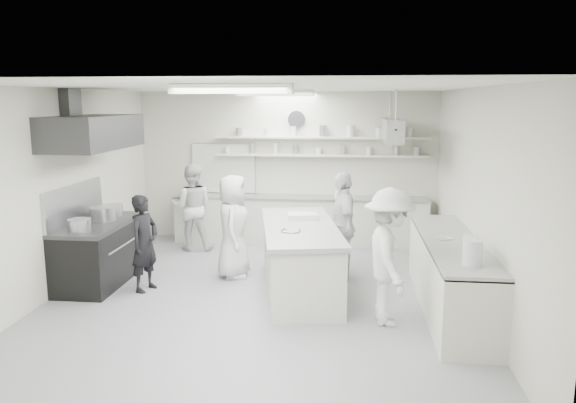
# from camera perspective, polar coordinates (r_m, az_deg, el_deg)

# --- Properties ---
(floor) EXTENTS (6.00, 7.00, 0.02)m
(floor) POSITION_cam_1_polar(r_m,az_deg,el_deg) (8.27, -2.82, -9.74)
(floor) COLOR #91929F
(floor) RESTS_ON ground
(ceiling) EXTENTS (6.00, 7.00, 0.02)m
(ceiling) POSITION_cam_1_polar(r_m,az_deg,el_deg) (7.77, -3.02, 11.68)
(ceiling) COLOR silver
(ceiling) RESTS_ON wall_back
(wall_back) EXTENTS (6.00, 0.04, 3.00)m
(wall_back) POSITION_cam_1_polar(r_m,az_deg,el_deg) (11.31, -0.13, 3.60)
(wall_back) COLOR beige
(wall_back) RESTS_ON floor
(wall_front) EXTENTS (6.00, 0.04, 3.00)m
(wall_front) POSITION_cam_1_polar(r_m,az_deg,el_deg) (4.54, -9.90, -6.78)
(wall_front) COLOR beige
(wall_front) RESTS_ON floor
(wall_left) EXTENTS (0.04, 7.00, 3.00)m
(wall_left) POSITION_cam_1_polar(r_m,az_deg,el_deg) (8.86, -22.46, 0.93)
(wall_left) COLOR beige
(wall_left) RESTS_ON floor
(wall_right) EXTENTS (0.04, 7.00, 3.00)m
(wall_right) POSITION_cam_1_polar(r_m,az_deg,el_deg) (7.98, 18.88, 0.21)
(wall_right) COLOR beige
(wall_right) RESTS_ON floor
(stove) EXTENTS (0.80, 1.80, 0.90)m
(stove) POSITION_cam_1_polar(r_m,az_deg,el_deg) (9.24, -18.65, -5.12)
(stove) COLOR black
(stove) RESTS_ON floor
(exhaust_hood) EXTENTS (0.85, 2.00, 0.50)m
(exhaust_hood) POSITION_cam_1_polar(r_m,az_deg,el_deg) (8.94, -19.35, 6.70)
(exhaust_hood) COLOR #36363A
(exhaust_hood) RESTS_ON wall_left
(back_counter) EXTENTS (5.00, 0.60, 0.92)m
(back_counter) POSITION_cam_1_polar(r_m,az_deg,el_deg) (11.16, 1.24, -1.91)
(back_counter) COLOR silver
(back_counter) RESTS_ON floor
(shelf_lower) EXTENTS (4.20, 0.26, 0.04)m
(shelf_lower) POSITION_cam_1_polar(r_m,az_deg,el_deg) (11.10, 3.40, 4.75)
(shelf_lower) COLOR silver
(shelf_lower) RESTS_ON wall_back
(shelf_upper) EXTENTS (4.20, 0.26, 0.04)m
(shelf_upper) POSITION_cam_1_polar(r_m,az_deg,el_deg) (11.07, 3.42, 6.55)
(shelf_upper) COLOR silver
(shelf_upper) RESTS_ON wall_back
(pass_through_window) EXTENTS (1.30, 0.04, 1.00)m
(pass_through_window) POSITION_cam_1_polar(r_m,az_deg,el_deg) (11.51, -6.59, 3.40)
(pass_through_window) COLOR black
(pass_through_window) RESTS_ON wall_back
(wall_clock) EXTENTS (0.32, 0.05, 0.32)m
(wall_clock) POSITION_cam_1_polar(r_m,az_deg,el_deg) (11.18, 0.88, 8.40)
(wall_clock) COLOR white
(wall_clock) RESTS_ON wall_back
(right_counter) EXTENTS (0.74, 3.30, 0.94)m
(right_counter) POSITION_cam_1_polar(r_m,az_deg,el_deg) (7.96, 16.28, -7.31)
(right_counter) COLOR silver
(right_counter) RESTS_ON floor
(pot_rack) EXTENTS (0.30, 1.60, 0.40)m
(pot_rack) POSITION_cam_1_polar(r_m,az_deg,el_deg) (10.11, 10.60, 7.17)
(pot_rack) COLOR #A8AAB0
(pot_rack) RESTS_ON ceiling
(light_fixture_front) EXTENTS (1.30, 0.25, 0.10)m
(light_fixture_front) POSITION_cam_1_polar(r_m,az_deg,el_deg) (6.00, -5.79, 11.38)
(light_fixture_front) COLOR silver
(light_fixture_front) RESTS_ON ceiling
(light_fixture_rear) EXTENTS (1.30, 0.25, 0.10)m
(light_fixture_rear) POSITION_cam_1_polar(r_m,az_deg,el_deg) (9.55, -1.27, 11.01)
(light_fixture_rear) COLOR silver
(light_fixture_rear) RESTS_ON ceiling
(prep_island) EXTENTS (1.42, 2.74, 0.96)m
(prep_island) POSITION_cam_1_polar(r_m,az_deg,el_deg) (8.36, 1.20, -5.96)
(prep_island) COLOR silver
(prep_island) RESTS_ON floor
(stove_pot) EXTENTS (0.41, 0.41, 0.26)m
(stove_pot) POSITION_cam_1_polar(r_m,az_deg,el_deg) (9.27, -18.39, -1.32)
(stove_pot) COLOR #A8AAB0
(stove_pot) RESTS_ON stove
(cook_stove) EXTENTS (0.50, 0.61, 1.45)m
(cook_stove) POSITION_cam_1_polar(r_m,az_deg,el_deg) (8.59, -14.48, -4.15)
(cook_stove) COLOR black
(cook_stove) RESTS_ON floor
(cook_back) EXTENTS (0.88, 0.73, 1.65)m
(cook_back) POSITION_cam_1_polar(r_m,az_deg,el_deg) (10.73, -9.80, -0.58)
(cook_back) COLOR silver
(cook_back) RESTS_ON floor
(cook_island_left) EXTENTS (0.61, 0.86, 1.66)m
(cook_island_left) POSITION_cam_1_polar(r_m,az_deg,el_deg) (8.98, -5.64, -2.55)
(cook_island_left) COLOR silver
(cook_island_left) RESTS_ON floor
(cook_island_right) EXTENTS (0.61, 1.07, 1.72)m
(cook_island_right) POSITION_cam_1_polar(r_m,az_deg,el_deg) (8.93, 5.59, -2.44)
(cook_island_right) COLOR silver
(cook_island_right) RESTS_ON floor
(cook_right) EXTENTS (0.78, 1.20, 1.75)m
(cook_right) POSITION_cam_1_polar(r_m,az_deg,el_deg) (7.18, 10.32, -5.59)
(cook_right) COLOR silver
(cook_right) RESTS_ON floor
(bowl_island_a) EXTENTS (0.31, 0.31, 0.07)m
(bowl_island_a) POSITION_cam_1_polar(r_m,az_deg,el_deg) (7.83, 0.28, -3.19)
(bowl_island_a) COLOR #A8AAB0
(bowl_island_a) RESTS_ON prep_island
(bowl_island_b) EXTENTS (0.20, 0.20, 0.06)m
(bowl_island_b) POSITION_cam_1_polar(r_m,az_deg,el_deg) (8.57, 1.23, -2.03)
(bowl_island_b) COLOR silver
(bowl_island_b) RESTS_ON prep_island
(bowl_right) EXTENTS (0.26, 0.26, 0.05)m
(bowl_right) POSITION_cam_1_polar(r_m,az_deg,el_deg) (7.84, 15.67, -3.78)
(bowl_right) COLOR silver
(bowl_right) RESTS_ON right_counter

